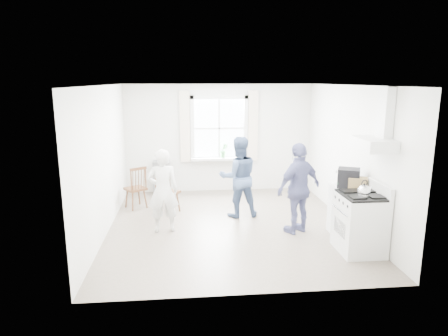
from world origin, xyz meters
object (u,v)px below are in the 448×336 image
windsor_chair_b (165,186)px  person_right (299,188)px  windsor_chair_a (137,183)px  person_mid (239,177)px  gas_stove (360,222)px  person_left (163,191)px  low_cabinet (347,210)px  stereo_stack (349,178)px

windsor_chair_b → person_right: (2.42, -1.24, 0.24)m
windsor_chair_a → person_mid: (2.06, -0.65, 0.24)m
windsor_chair_b → person_mid: (1.48, -0.26, 0.23)m
gas_stove → person_mid: size_ratio=0.69×
gas_stove → windsor_chair_a: 4.53m
windsor_chair_a → person_left: person_left is taller
windsor_chair_b → person_mid: 1.52m
person_right → person_left: bearing=-34.7°
low_cabinet → person_right: person_right is taller
person_left → person_right: person_right is taller
stereo_stack → windsor_chair_a: size_ratio=0.50×
windsor_chair_b → gas_stove: bearing=-34.2°
windsor_chair_a → person_left: size_ratio=0.61×
stereo_stack → windsor_chair_b: stereo_stack is taller
stereo_stack → person_right: (-0.78, 0.28, -0.24)m
low_cabinet → stereo_stack: (-0.04, -0.07, 0.61)m
gas_stove → windsor_chair_a: bearing=146.0°
gas_stove → low_cabinet: (0.07, 0.70, -0.03)m
person_left → person_mid: (1.46, 0.71, 0.05)m
gas_stove → low_cabinet: size_ratio=1.24×
person_mid → person_right: 1.36m
gas_stove → stereo_stack: (0.03, 0.63, 0.58)m
windsor_chair_a → person_left: (0.61, -1.36, 0.20)m
stereo_stack → windsor_chair_a: bearing=153.2°
gas_stove → windsor_chair_a: size_ratio=1.21×
stereo_stack → windsor_chair_a: stereo_stack is taller
low_cabinet → windsor_chair_b: bearing=155.9°
low_cabinet → windsor_chair_b: (-3.24, 1.45, 0.13)m
stereo_stack → person_left: size_ratio=0.30×
stereo_stack → person_mid: (-1.72, 1.26, -0.25)m
windsor_chair_b → person_right: size_ratio=0.58×
windsor_chair_b → stereo_stack: bearing=-25.5°
windsor_chair_b → person_mid: size_ratio=0.59×
gas_stove → windsor_chair_b: (-3.17, 2.15, 0.10)m
person_mid → stereo_stack: bearing=138.2°
low_cabinet → person_mid: size_ratio=0.56×
gas_stove → low_cabinet: bearing=84.3°
gas_stove → windsor_chair_b: size_ratio=1.18×
stereo_stack → person_mid: 2.15m
low_cabinet → person_left: (-3.22, 0.48, 0.31)m
windsor_chair_b → person_left: (0.02, -0.97, 0.18)m
person_mid → gas_stove: bearing=126.2°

